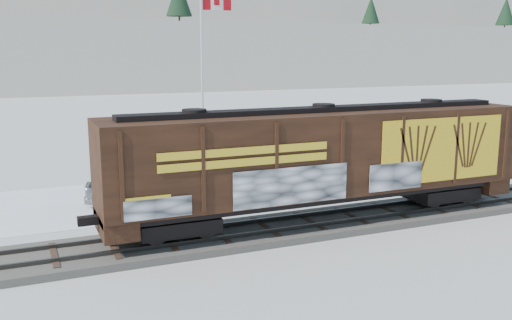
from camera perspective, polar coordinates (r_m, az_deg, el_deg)
name	(u,v)px	position (r m, az deg, el deg)	size (l,w,h in m)	color
ground	(266,234)	(22.94, 1.00, -7.40)	(500.00, 500.00, 0.00)	white
rail_track	(266,230)	(22.89, 1.01, -7.05)	(50.00, 3.40, 0.43)	#59544C
parking_strip	(207,191)	(29.67, -4.95, -3.15)	(40.00, 8.00, 0.03)	white
hillside	(43,22)	(160.05, -20.52, 12.84)	(360.00, 110.00, 93.00)	white
hopper_railcar	(323,156)	(23.30, 6.67, 0.37)	(17.95, 3.06, 4.57)	black
flagpole	(205,107)	(33.95, -5.16, 5.27)	(2.30, 0.90, 10.68)	silver
car_silver	(132,188)	(27.65, -12.28, -2.80)	(1.75, 4.34, 1.48)	#AAACB1
car_white	(219,183)	(28.05, -3.76, -2.30)	(1.64, 4.71, 1.55)	silver
car_dark	(241,177)	(29.32, -1.54, -1.74)	(2.11, 5.20, 1.51)	black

